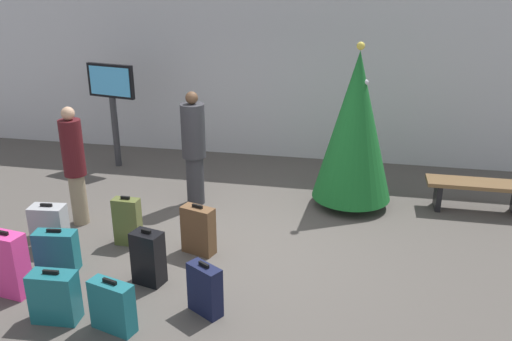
# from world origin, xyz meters

# --- Properties ---
(ground_plane) EXTENTS (16.00, 16.00, 0.00)m
(ground_plane) POSITION_xyz_m (0.00, 0.00, 0.00)
(ground_plane) COLOR #514C47
(back_wall) EXTENTS (16.00, 0.20, 3.52)m
(back_wall) POSITION_xyz_m (0.00, 3.86, 1.76)
(back_wall) COLOR silver
(back_wall) RESTS_ON ground_plane
(holiday_tree) EXTENTS (1.22, 1.22, 2.54)m
(holiday_tree) POSITION_xyz_m (1.49, 1.66, 1.28)
(holiday_tree) COLOR #4C3319
(holiday_tree) RESTS_ON ground_plane
(flight_info_kiosk) EXTENTS (0.96, 0.28, 1.93)m
(flight_info_kiosk) POSITION_xyz_m (-2.91, 2.62, 1.37)
(flight_info_kiosk) COLOR #333338
(flight_info_kiosk) RESTS_ON ground_plane
(waiting_bench) EXTENTS (1.53, 0.44, 0.48)m
(waiting_bench) POSITION_xyz_m (3.40, 1.82, 0.36)
(waiting_bench) COLOR brown
(waiting_bench) RESTS_ON ground_plane
(traveller_0) EXTENTS (0.48, 0.48, 1.80)m
(traveller_0) POSITION_xyz_m (-0.93, 1.25, 0.95)
(traveller_0) COLOR #333338
(traveller_0) RESTS_ON ground_plane
(traveller_1) EXTENTS (0.37, 0.37, 1.75)m
(traveller_1) POSITION_xyz_m (-2.36, 0.22, 0.93)
(traveller_1) COLOR gray
(traveller_1) RESTS_ON ground_plane
(suitcase_0) EXTENTS (0.47, 0.32, 0.68)m
(suitcase_0) POSITION_xyz_m (-0.40, -0.27, 0.32)
(suitcase_0) COLOR brown
(suitcase_0) RESTS_ON ground_plane
(suitcase_1) EXTENTS (0.43, 0.35, 0.61)m
(suitcase_1) POSITION_xyz_m (0.06, -1.52, 0.29)
(suitcase_1) COLOR #141938
(suitcase_1) RESTS_ON ground_plane
(suitcase_2) EXTENTS (0.40, 0.31, 0.70)m
(suitcase_2) POSITION_xyz_m (-0.76, -1.08, 0.33)
(suitcase_2) COLOR black
(suitcase_2) RESTS_ON ground_plane
(suitcase_3) EXTENTS (0.47, 0.30, 0.65)m
(suitcase_3) POSITION_xyz_m (-2.36, -0.56, 0.31)
(suitcase_3) COLOR #9EA0A5
(suitcase_3) RESTS_ON ground_plane
(suitcase_4) EXTENTS (0.53, 0.29, 0.56)m
(suitcase_4) POSITION_xyz_m (-1.98, -1.03, 0.26)
(suitcase_4) COLOR #19606B
(suitcase_4) RESTS_ON ground_plane
(suitcase_5) EXTENTS (0.46, 0.29, 0.80)m
(suitcase_5) POSITION_xyz_m (-2.22, -1.61, 0.38)
(suitcase_5) COLOR #E5388C
(suitcase_5) RESTS_ON ground_plane
(suitcase_6) EXTENTS (0.50, 0.27, 0.60)m
(suitcase_6) POSITION_xyz_m (-1.45, -1.96, 0.28)
(suitcase_6) COLOR #19606B
(suitcase_6) RESTS_ON ground_plane
(suitcase_7) EXTENTS (0.51, 0.30, 0.59)m
(suitcase_7) POSITION_xyz_m (-0.78, -1.98, 0.28)
(suitcase_7) COLOR #19606B
(suitcase_7) RESTS_ON ground_plane
(suitcase_8) EXTENTS (0.36, 0.18, 0.70)m
(suitcase_8) POSITION_xyz_m (-1.41, -0.24, 0.33)
(suitcase_8) COLOR #59602D
(suitcase_8) RESTS_ON ground_plane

